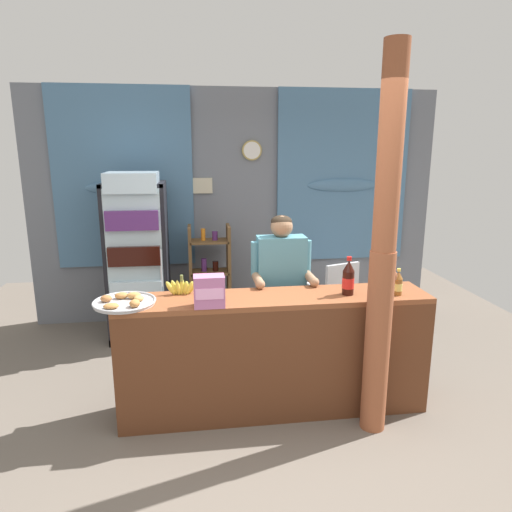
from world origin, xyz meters
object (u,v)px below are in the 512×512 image
bottle_shelf_rack (210,275)px  drink_fridge (137,251)px  soda_bottle_cola (348,279)px  pastry_tray (124,302)px  soda_bottle_iced_tea (398,284)px  snack_box_wafer (209,291)px  plastic_lawn_chair (335,293)px  shopkeeper (281,280)px  stall_counter (277,348)px  banana_bunch (182,287)px  timber_post (383,259)px

bottle_shelf_rack → drink_fridge: bearing=-164.4°
soda_bottle_cola → pastry_tray: soda_bottle_cola is taller
bottle_shelf_rack → soda_bottle_iced_tea: bottle_shelf_rack is taller
snack_box_wafer → pastry_tray: size_ratio=0.51×
drink_fridge → pastry_tray: size_ratio=4.03×
soda_bottle_iced_tea → bottle_shelf_rack: bearing=125.4°
plastic_lawn_chair → shopkeeper: shopkeeper is taller
stall_counter → banana_bunch: size_ratio=8.87×
bottle_shelf_rack → shopkeeper: 1.53m
drink_fridge → stall_counter: bearing=-54.7°
drink_fridge → soda_bottle_cola: 2.43m
stall_counter → bottle_shelf_rack: 1.98m
bottle_shelf_rack → timber_post: bearing=-62.6°
drink_fridge → soda_bottle_cola: bearing=-43.0°
shopkeeper → snack_box_wafer: shopkeeper is taller
drink_fridge → soda_bottle_iced_tea: 2.76m
bottle_shelf_rack → banana_bunch: bearing=-99.1°
stall_counter → drink_fridge: drink_fridge is taller
pastry_tray → soda_bottle_iced_tea: bearing=-1.7°
timber_post → shopkeeper: 1.05m
soda_bottle_cola → snack_box_wafer: 1.08m
drink_fridge → shopkeeper: drink_fridge is taller
snack_box_wafer → stall_counter: bearing=8.3°
bottle_shelf_rack → soda_bottle_iced_tea: 2.42m
shopkeeper → bottle_shelf_rack: bearing=112.6°
soda_bottle_iced_tea → banana_bunch: (-1.65, 0.24, -0.03)m
pastry_tray → banana_bunch: banana_bunch is taller
snack_box_wafer → pastry_tray: (-0.61, 0.13, -0.09)m
drink_fridge → banana_bunch: 1.56m
shopkeeper → soda_bottle_iced_tea: bearing=-34.8°
stall_counter → plastic_lawn_chair: size_ratio=2.80×
bottle_shelf_rack → plastic_lawn_chair: 1.44m
soda_bottle_iced_tea → snack_box_wafer: (-1.45, -0.07, 0.03)m
pastry_tray → snack_box_wafer: bearing=-11.9°
stall_counter → soda_bottle_cola: (0.57, 0.06, 0.52)m
drink_fridge → banana_bunch: drink_fridge is taller
plastic_lawn_chair → soda_bottle_cola: bearing=-104.2°
timber_post → soda_bottle_cola: (-0.13, 0.31, -0.23)m
drink_fridge → banana_bunch: size_ratio=6.74×
bottle_shelf_rack → plastic_lawn_chair: size_ratio=1.41×
bottle_shelf_rack → soda_bottle_iced_tea: bearing=-54.6°
bottle_shelf_rack → banana_bunch: bottle_shelf_rack is taller
timber_post → soda_bottle_iced_tea: bearing=45.6°
timber_post → bottle_shelf_rack: size_ratio=2.26×
timber_post → pastry_tray: 1.87m
plastic_lawn_chair → pastry_tray: pastry_tray is taller
snack_box_wafer → pastry_tray: bearing=168.1°
bottle_shelf_rack → soda_bottle_cola: size_ratio=4.02×
shopkeeper → pastry_tray: 1.35m
drink_fridge → plastic_lawn_chair: size_ratio=2.13×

